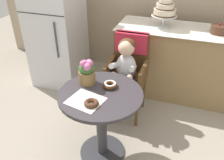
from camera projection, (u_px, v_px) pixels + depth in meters
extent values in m
plane|color=gray|center=(102.00, 152.00, 2.36)|extent=(8.00, 8.00, 0.00)
cylinder|color=#332D33|center=(101.00, 94.00, 1.98)|extent=(0.72, 0.72, 0.03)
cylinder|color=#333338|center=(102.00, 126.00, 2.17)|extent=(0.10, 0.10, 0.69)
cylinder|color=#333338|center=(102.00, 151.00, 2.35)|extent=(0.44, 0.44, 0.02)
cube|color=brown|center=(126.00, 80.00, 2.62)|extent=(0.42, 0.42, 0.04)
cube|color=brown|center=(131.00, 52.00, 2.64)|extent=(0.40, 0.04, 0.46)
cube|color=brown|center=(110.00, 68.00, 2.61)|extent=(0.04, 0.38, 0.18)
cube|color=brown|center=(144.00, 74.00, 2.51)|extent=(0.04, 0.38, 0.18)
cube|color=#B22338|center=(132.00, 42.00, 2.58)|extent=(0.36, 0.11, 0.22)
cylinder|color=brown|center=(106.00, 103.00, 2.66)|extent=(0.03, 0.03, 0.45)
cylinder|color=brown|center=(137.00, 110.00, 2.56)|extent=(0.03, 0.03, 0.45)
cylinder|color=brown|center=(116.00, 87.00, 2.95)|extent=(0.03, 0.03, 0.45)
cylinder|color=brown|center=(144.00, 92.00, 2.85)|extent=(0.03, 0.03, 0.45)
ellipsoid|color=silver|center=(126.00, 67.00, 2.51)|extent=(0.22, 0.16, 0.30)
sphere|color=#E0B293|center=(126.00, 48.00, 2.39)|extent=(0.17, 0.17, 0.17)
ellipsoid|color=#4C2D19|center=(127.00, 45.00, 2.39)|extent=(0.17, 0.17, 0.14)
cylinder|color=silver|center=(115.00, 65.00, 2.44)|extent=(0.08, 0.23, 0.13)
sphere|color=#E0B293|center=(114.00, 75.00, 2.42)|extent=(0.06, 0.06, 0.06)
cylinder|color=silver|center=(133.00, 68.00, 2.39)|extent=(0.08, 0.23, 0.13)
sphere|color=#E0B293|center=(130.00, 77.00, 2.37)|extent=(0.06, 0.06, 0.06)
cylinder|color=#3F4760|center=(119.00, 78.00, 2.52)|extent=(0.09, 0.22, 0.09)
cylinder|color=#3F4760|center=(115.00, 97.00, 2.53)|extent=(0.08, 0.08, 0.26)
cylinder|color=#3F4760|center=(129.00, 80.00, 2.49)|extent=(0.09, 0.22, 0.09)
cylinder|color=#3F4760|center=(125.00, 99.00, 2.50)|extent=(0.08, 0.08, 0.26)
cube|color=white|center=(86.00, 101.00, 1.88)|extent=(0.31, 0.29, 0.00)
torus|color=#4C2D19|center=(91.00, 103.00, 1.83)|extent=(0.12, 0.12, 0.04)
torus|color=#512D1E|center=(91.00, 102.00, 1.82)|extent=(0.10, 0.10, 0.02)
torus|color=#4C2D19|center=(110.00, 85.00, 2.04)|extent=(0.13, 0.13, 0.04)
torus|color=white|center=(110.00, 84.00, 2.03)|extent=(0.11, 0.11, 0.02)
cylinder|color=brown|center=(87.00, 77.00, 2.08)|extent=(0.15, 0.15, 0.12)
ellipsoid|color=#38662D|center=(86.00, 68.00, 2.03)|extent=(0.14, 0.14, 0.10)
sphere|color=#CC6699|center=(90.00, 63.00, 2.00)|extent=(0.06, 0.06, 0.06)
sphere|color=#CC6699|center=(89.00, 62.00, 2.01)|extent=(0.05, 0.05, 0.05)
sphere|color=#CC6699|center=(88.00, 63.00, 2.06)|extent=(0.07, 0.07, 0.07)
sphere|color=#CC6699|center=(85.00, 62.00, 2.02)|extent=(0.05, 0.05, 0.05)
sphere|color=#CC6699|center=(83.00, 68.00, 2.02)|extent=(0.05, 0.05, 0.05)
sphere|color=#CC6699|center=(83.00, 64.00, 1.96)|extent=(0.05, 0.05, 0.05)
sphere|color=#CC6699|center=(87.00, 67.00, 1.96)|extent=(0.07, 0.07, 0.07)
cube|color=#93754C|center=(178.00, 63.00, 3.01)|extent=(1.50, 0.56, 0.90)
cube|color=white|center=(183.00, 29.00, 2.77)|extent=(1.56, 0.62, 0.01)
cylinder|color=silver|center=(163.00, 26.00, 2.83)|extent=(0.16, 0.16, 0.01)
cylinder|color=silver|center=(163.00, 21.00, 2.80)|extent=(0.03, 0.03, 0.12)
cylinder|color=silver|center=(164.00, 16.00, 2.77)|extent=(0.30, 0.30, 0.01)
cylinder|color=beige|center=(164.00, 12.00, 2.74)|extent=(0.26, 0.25, 0.08)
cylinder|color=#4C2D1E|center=(164.00, 14.00, 2.76)|extent=(0.26, 0.26, 0.01)
cylinder|color=beige|center=(165.00, 6.00, 2.71)|extent=(0.21, 0.21, 0.06)
cylinder|color=#4C2D1E|center=(165.00, 8.00, 2.72)|extent=(0.21, 0.21, 0.01)
cylinder|color=beige|center=(166.00, 1.00, 2.68)|extent=(0.16, 0.16, 0.05)
cylinder|color=#4C2D1E|center=(166.00, 3.00, 2.69)|extent=(0.16, 0.16, 0.01)
cylinder|color=#4C2D1E|center=(219.00, 29.00, 2.62)|extent=(0.18, 0.18, 0.09)
sphere|color=red|center=(220.00, 24.00, 2.59)|extent=(0.02, 0.02, 0.02)
cube|color=silver|center=(56.00, 24.00, 3.07)|extent=(0.64, 0.60, 1.70)
cube|color=black|center=(40.00, 14.00, 2.72)|extent=(0.63, 0.01, 0.01)
cylinder|color=#3F3F44|center=(56.00, 41.00, 2.82)|extent=(0.02, 0.02, 0.45)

